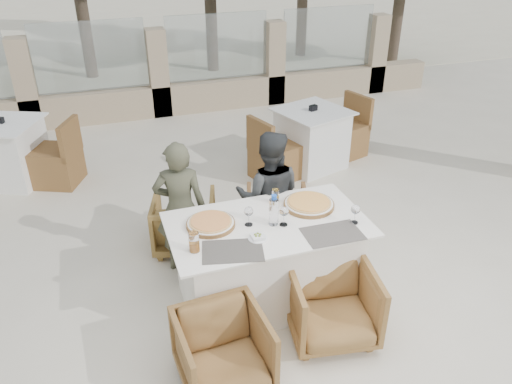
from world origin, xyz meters
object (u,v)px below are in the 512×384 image
object	(u,v)px
armchair_far_left	(185,222)
beer_glass_left	(194,242)
pizza_left	(211,223)
beer_glass_right	(275,196)
wine_glass_centre	(249,215)
bg_table_b	(311,139)
armchair_far_right	(277,218)
armchair_near_right	(331,303)
armchair_near_left	(223,352)
diner_left	(180,208)
water_bottle	(274,210)
diner_right	(269,197)
wine_glass_corner	(355,213)
wine_glass_near	(284,215)
bg_table_a	(8,153)
pizza_right	(309,203)
olive_dish	(258,236)
dining_table	(267,262)

from	to	relation	value
armchair_far_left	beer_glass_left	bearing A→B (deg)	99.62
pizza_left	beer_glass_right	distance (m)	0.64
wine_glass_centre	bg_table_b	world-z (taller)	wine_glass_centre
armchair_far_right	armchair_near_right	size ratio (longest dim) A/B	0.92
wine_glass_centre	armchair_near_right	world-z (taller)	wine_glass_centre
armchair_near_left	diner_left	size ratio (longest dim) A/B	0.49
water_bottle	diner_right	xyz separation A→B (m)	(0.19, 0.64, -0.26)
wine_glass_corner	bg_table_b	bearing A→B (deg)	72.69
diner_left	bg_table_b	size ratio (longest dim) A/B	0.78
wine_glass_centre	armchair_near_left	xyz separation A→B (m)	(-0.44, -0.76, -0.58)
wine_glass_near	bg_table_a	bearing A→B (deg)	126.94
armchair_near_left	pizza_right	bearing A→B (deg)	37.27
bg_table_a	armchair_near_right	bearing A→B (deg)	-30.71
olive_dish	armchair_far_right	size ratio (longest dim) A/B	0.18
beer_glass_right	armchair_near_right	distance (m)	1.01
pizza_right	diner_right	bearing A→B (deg)	111.77
pizza_right	diner_left	bearing A→B (deg)	151.67
wine_glass_centre	diner_right	distance (m)	0.73
bg_table_a	diner_left	bearing A→B (deg)	-31.31
pizza_left	wine_glass_centre	bearing A→B (deg)	-16.34
dining_table	diner_right	distance (m)	0.71
armchair_far_right	bg_table_b	distance (m)	1.85
beer_glass_left	armchair_near_right	size ratio (longest dim) A/B	0.23
dining_table	pizza_left	size ratio (longest dim) A/B	4.11
armchair_far_left	bg_table_b	size ratio (longest dim) A/B	0.37
diner_right	wine_glass_near	bearing A→B (deg)	101.05
diner_left	bg_table_b	bearing A→B (deg)	-128.55
beer_glass_right	water_bottle	bearing A→B (deg)	-112.97
armchair_far_right	bg_table_b	bearing A→B (deg)	-106.59
armchair_far_left	armchair_near_left	world-z (taller)	armchair_near_left
olive_dish	bg_table_a	distance (m)	3.93
armchair_near_left	bg_table_a	distance (m)	4.19
pizza_left	armchair_near_left	world-z (taller)	pizza_left
pizza_left	dining_table	bearing A→B (deg)	-14.33
armchair_far_right	diner_right	world-z (taller)	diner_right
bg_table_b	pizza_left	bearing A→B (deg)	-148.00
beer_glass_left	wine_glass_near	bearing A→B (deg)	8.83
beer_glass_left	armchair_near_left	xyz separation A→B (m)	(0.05, -0.56, -0.57)
armchair_far_right	diner_right	bearing A→B (deg)	66.70
armchair_far_left	armchair_near_right	xyz separation A→B (m)	(0.84, -1.56, 0.02)
wine_glass_centre	beer_glass_left	distance (m)	0.53
beer_glass_right	diner_left	xyz separation A→B (m)	(-0.76, 0.39, -0.19)
bg_table_a	water_bottle	bearing A→B (deg)	-29.71
armchair_near_left	diner_left	xyz separation A→B (m)	(0.01, 1.42, 0.36)
pizza_left	beer_glass_left	world-z (taller)	beer_glass_left
olive_dish	diner_left	distance (m)	0.98
pizza_left	olive_dish	bearing A→B (deg)	-44.77
wine_glass_corner	beer_glass_right	xyz separation A→B (m)	(-0.48, 0.51, -0.03)
pizza_left	armchair_far_left	bearing A→B (deg)	94.01
armchair_far_left	diner_right	xyz separation A→B (m)	(0.74, -0.40, 0.37)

